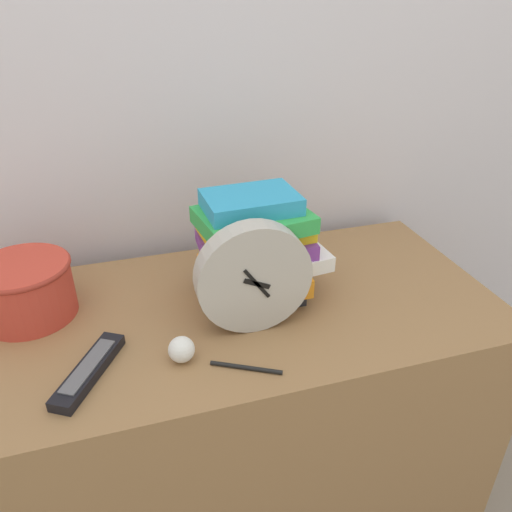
{
  "coord_description": "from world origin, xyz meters",
  "views": [
    {
      "loc": [
        -0.08,
        -0.58,
        1.37
      ],
      "look_at": [
        0.17,
        0.26,
        0.88
      ],
      "focal_mm": 35.0,
      "sensor_mm": 36.0,
      "label": 1
    }
  ],
  "objects_px": {
    "book_stack": "(255,249)",
    "crumpled_paper_ball": "(181,349)",
    "tv_remote": "(89,370)",
    "pen": "(246,368)",
    "desk_clock": "(254,278)",
    "basket": "(25,288)"
  },
  "relations": [
    {
      "from": "book_stack",
      "to": "pen",
      "type": "bearing_deg",
      "value": -110.52
    },
    {
      "from": "tv_remote",
      "to": "pen",
      "type": "distance_m",
      "value": 0.28
    },
    {
      "from": "tv_remote",
      "to": "crumpled_paper_ball",
      "type": "height_order",
      "value": "crumpled_paper_ball"
    },
    {
      "from": "basket",
      "to": "tv_remote",
      "type": "relative_size",
      "value": 1.05
    },
    {
      "from": "crumpled_paper_ball",
      "to": "desk_clock",
      "type": "bearing_deg",
      "value": 21.41
    },
    {
      "from": "book_stack",
      "to": "basket",
      "type": "height_order",
      "value": "book_stack"
    },
    {
      "from": "book_stack",
      "to": "pen",
      "type": "xyz_separation_m",
      "value": [
        -0.09,
        -0.23,
        -0.11
      ]
    },
    {
      "from": "book_stack",
      "to": "tv_remote",
      "type": "distance_m",
      "value": 0.4
    },
    {
      "from": "desk_clock",
      "to": "basket",
      "type": "distance_m",
      "value": 0.46
    },
    {
      "from": "crumpled_paper_ball",
      "to": "pen",
      "type": "xyz_separation_m",
      "value": [
        0.1,
        -0.06,
        -0.02
      ]
    },
    {
      "from": "desk_clock",
      "to": "tv_remote",
      "type": "relative_size",
      "value": 1.22
    },
    {
      "from": "basket",
      "to": "crumpled_paper_ball",
      "type": "distance_m",
      "value": 0.36
    },
    {
      "from": "desk_clock",
      "to": "crumpled_paper_ball",
      "type": "distance_m",
      "value": 0.19
    },
    {
      "from": "basket",
      "to": "tv_remote",
      "type": "height_order",
      "value": "basket"
    },
    {
      "from": "book_stack",
      "to": "pen",
      "type": "relative_size",
      "value": 2.3
    },
    {
      "from": "basket",
      "to": "tv_remote",
      "type": "bearing_deg",
      "value": -63.21
    },
    {
      "from": "basket",
      "to": "crumpled_paper_ball",
      "type": "xyz_separation_m",
      "value": [
        0.28,
        -0.23,
        -0.04
      ]
    },
    {
      "from": "desk_clock",
      "to": "tv_remote",
      "type": "distance_m",
      "value": 0.34
    },
    {
      "from": "desk_clock",
      "to": "book_stack",
      "type": "relative_size",
      "value": 0.82
    },
    {
      "from": "basket",
      "to": "pen",
      "type": "distance_m",
      "value": 0.48
    },
    {
      "from": "pen",
      "to": "desk_clock",
      "type": "bearing_deg",
      "value": 67.29
    },
    {
      "from": "book_stack",
      "to": "crumpled_paper_ball",
      "type": "xyz_separation_m",
      "value": [
        -0.19,
        -0.17,
        -0.09
      ]
    }
  ]
}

